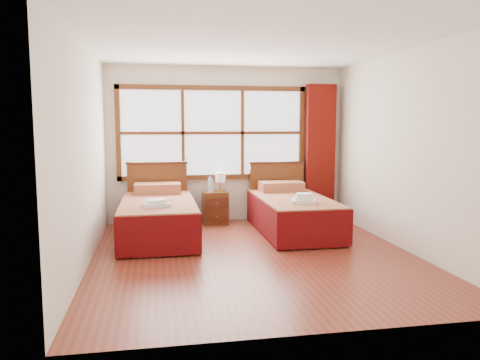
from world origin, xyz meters
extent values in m
plane|color=maroon|center=(0.00, 0.00, 0.00)|extent=(4.50, 4.50, 0.00)
plane|color=white|center=(0.00, 0.00, 2.60)|extent=(4.50, 4.50, 0.00)
plane|color=silver|center=(0.00, 2.25, 1.30)|extent=(4.00, 0.00, 4.00)
plane|color=silver|center=(-2.00, 0.00, 1.30)|extent=(0.00, 4.50, 4.50)
plane|color=silver|center=(2.00, 0.00, 1.30)|extent=(0.00, 4.50, 4.50)
cube|color=white|center=(-0.25, 2.22, 1.50)|extent=(3.00, 0.02, 1.40)
cube|color=#572C13|center=(-0.25, 2.20, 0.76)|extent=(3.16, 0.06, 0.08)
cube|color=#572C13|center=(-0.25, 2.20, 2.24)|extent=(3.16, 0.06, 0.08)
cube|color=#572C13|center=(-1.79, 2.20, 1.50)|extent=(0.08, 0.06, 1.56)
cube|color=#572C13|center=(1.29, 2.20, 1.50)|extent=(0.08, 0.06, 1.56)
cube|color=#572C13|center=(-0.75, 2.20, 1.50)|extent=(0.05, 0.05, 1.40)
cube|color=#572C13|center=(0.25, 2.20, 1.50)|extent=(0.05, 0.05, 1.40)
cube|color=#572C13|center=(-0.25, 2.20, 1.50)|extent=(3.00, 0.05, 0.05)
cube|color=#68100A|center=(1.60, 2.11, 1.17)|extent=(0.50, 0.16, 2.30)
cube|color=#411C0D|center=(-1.18, 1.13, 0.15)|extent=(0.92, 1.85, 0.30)
cube|color=maroon|center=(-1.18, 1.13, 0.43)|extent=(1.03, 2.05, 0.25)
cube|color=#610A0C|center=(-1.70, 1.13, 0.28)|extent=(0.03, 2.05, 0.51)
cube|color=#610A0C|center=(-0.67, 1.13, 0.28)|extent=(0.03, 2.05, 0.51)
cube|color=#610A0C|center=(-1.18, 0.11, 0.28)|extent=(1.03, 0.03, 0.51)
cube|color=maroon|center=(-1.18, 1.87, 0.63)|extent=(0.72, 0.42, 0.16)
cube|color=#572C13|center=(-1.18, 2.14, 0.50)|extent=(0.96, 0.06, 1.00)
cube|color=#411C0D|center=(-1.18, 2.14, 1.01)|extent=(1.00, 0.08, 0.04)
cube|color=#411C0D|center=(0.84, 1.13, 0.15)|extent=(0.90, 1.81, 0.29)
cube|color=maroon|center=(0.84, 1.13, 0.42)|extent=(1.01, 2.00, 0.25)
cube|color=#610A0C|center=(0.34, 1.13, 0.27)|extent=(0.03, 2.00, 0.50)
cube|color=#610A0C|center=(1.35, 1.13, 0.27)|extent=(0.03, 2.00, 0.50)
cube|color=#610A0C|center=(0.84, 0.13, 0.27)|extent=(1.01, 0.03, 0.50)
cube|color=maroon|center=(0.84, 1.86, 0.62)|extent=(0.71, 0.41, 0.16)
cube|color=#572C13|center=(0.84, 2.14, 0.49)|extent=(0.94, 0.06, 0.98)
cube|color=#411C0D|center=(0.84, 2.14, 0.99)|extent=(0.98, 0.08, 0.04)
cube|color=#572C13|center=(-0.24, 2.00, 0.27)|extent=(0.40, 0.36, 0.54)
cube|color=#411C0D|center=(-0.24, 1.81, 0.16)|extent=(0.36, 0.02, 0.16)
cube|color=#411C0D|center=(-0.24, 1.81, 0.38)|extent=(0.36, 0.02, 0.16)
sphere|color=olive|center=(-0.24, 1.79, 0.16)|extent=(0.03, 0.03, 0.03)
sphere|color=olive|center=(-0.24, 1.79, 0.38)|extent=(0.03, 0.03, 0.03)
cube|color=white|center=(-1.21, 0.65, 0.58)|extent=(0.39, 0.37, 0.05)
cube|color=white|center=(-1.21, 0.65, 0.63)|extent=(0.30, 0.27, 0.05)
cube|color=white|center=(0.85, 0.65, 0.57)|extent=(0.39, 0.37, 0.05)
cube|color=white|center=(0.85, 0.65, 0.61)|extent=(0.30, 0.27, 0.05)
cube|color=white|center=(0.85, 0.65, 0.66)|extent=(0.24, 0.22, 0.04)
cylinder|color=gold|center=(-0.15, 2.03, 0.55)|extent=(0.10, 0.10, 0.02)
cylinder|color=gold|center=(-0.15, 2.03, 0.62)|extent=(0.02, 0.02, 0.13)
cylinder|color=white|center=(-0.15, 2.03, 0.77)|extent=(0.16, 0.16, 0.16)
cylinder|color=#A9C1D9|center=(-0.33, 1.96, 0.65)|extent=(0.07, 0.07, 0.23)
cylinder|color=blue|center=(-0.33, 1.96, 0.78)|extent=(0.03, 0.03, 0.03)
cylinder|color=#A9C1D9|center=(-0.33, 1.91, 0.65)|extent=(0.07, 0.07, 0.22)
cylinder|color=blue|center=(-0.33, 1.91, 0.78)|extent=(0.03, 0.03, 0.03)
camera|label=1|loc=(-1.20, -5.60, 1.64)|focal=35.00mm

